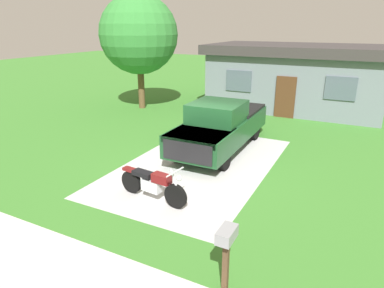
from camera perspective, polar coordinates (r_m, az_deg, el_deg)
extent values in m
plane|color=#3B792C|center=(11.64, 1.17, -3.51)|extent=(80.00, 80.00, 0.00)
cube|color=#B9B9B9|center=(11.64, 1.17, -3.50)|extent=(4.56, 7.69, 0.01)
cube|color=beige|center=(7.45, -20.70, -19.52)|extent=(36.00, 1.80, 0.01)
cylinder|color=black|center=(8.91, -2.78, -8.76)|extent=(0.67, 0.20, 0.66)
cylinder|color=black|center=(9.82, -10.12, -6.25)|extent=(0.67, 0.20, 0.66)
cube|color=silver|center=(9.32, -6.78, -6.93)|extent=(0.59, 0.32, 0.32)
cube|color=maroon|center=(8.99, -5.14, -5.79)|extent=(0.55, 0.32, 0.24)
cube|color=black|center=(9.38, -8.25, -4.92)|extent=(0.63, 0.35, 0.12)
cube|color=maroon|center=(9.67, -10.25, -4.28)|extent=(0.50, 0.26, 0.08)
cylinder|color=silver|center=(8.74, -2.82, -6.62)|extent=(0.34, 0.10, 0.77)
cylinder|color=silver|center=(8.61, -2.85, -4.71)|extent=(0.12, 0.70, 0.04)
sphere|color=silver|center=(8.60, -2.19, -5.74)|extent=(0.16, 0.16, 0.16)
cylinder|color=black|center=(11.18, 5.29, -2.25)|extent=(0.31, 0.84, 0.84)
cylinder|color=black|center=(11.82, -2.14, -0.96)|extent=(0.31, 0.84, 0.84)
cylinder|color=black|center=(14.33, 10.38, 2.42)|extent=(0.31, 0.84, 0.84)
cylinder|color=black|center=(14.84, 4.30, 3.27)|extent=(0.31, 0.84, 0.84)
cube|color=#194723|center=(12.92, 4.85, 2.56)|extent=(2.06, 5.62, 0.80)
cube|color=#194723|center=(11.21, 1.39, 1.57)|extent=(1.92, 1.92, 0.20)
cube|color=#194723|center=(12.37, 4.26, 5.41)|extent=(1.82, 1.92, 0.70)
cube|color=#3F4C56|center=(11.68, 2.76, 4.09)|extent=(1.70, 0.18, 0.60)
cube|color=black|center=(14.26, 7.19, 5.13)|extent=(1.93, 2.42, 0.50)
cube|color=black|center=(10.52, -0.76, -1.38)|extent=(1.70, 0.12, 0.64)
cube|color=#4C3823|center=(6.38, 5.67, -19.33)|extent=(0.10, 0.10, 1.10)
cube|color=gray|center=(6.03, 5.87, -14.88)|extent=(0.26, 0.48, 0.22)
cylinder|color=brown|center=(19.66, -8.53, 9.68)|extent=(0.36, 0.36, 2.55)
sphere|color=#337F35|center=(19.40, -8.95, 17.72)|extent=(4.22, 4.22, 4.22)
cube|color=slate|center=(20.38, 17.04, 10.03)|extent=(9.00, 5.00, 3.00)
cube|color=#383333|center=(20.19, 17.54, 14.93)|extent=(9.60, 5.60, 0.50)
cube|color=#4C2D19|center=(18.00, 15.38, 7.58)|extent=(1.00, 0.08, 2.10)
cube|color=#4C5966|center=(18.55, 7.83, 10.46)|extent=(1.40, 0.06, 1.10)
cube|color=#4C5966|center=(17.57, 23.68, 8.53)|extent=(1.40, 0.06, 1.10)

